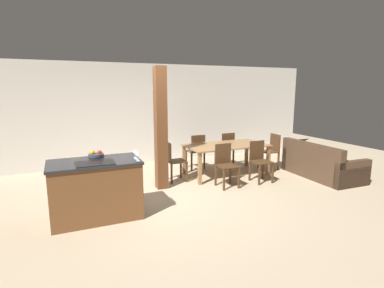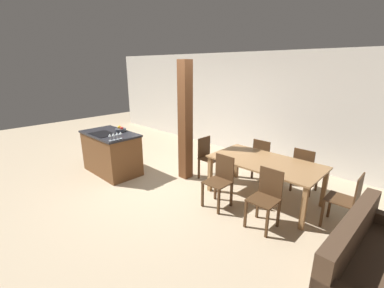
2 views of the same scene
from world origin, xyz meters
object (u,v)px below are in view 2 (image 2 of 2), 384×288
object	(u,v)px
dining_chair_head_end	(208,157)
kitchen_island	(111,153)
fruit_bowl	(121,129)
wine_glass_middle	(113,135)
dining_chair_far_right	(304,169)
wine_glass_far	(117,134)
dining_chair_near_right	(266,197)
dining_chair_near_left	(220,180)
dining_chair_foot_end	(347,200)
dining_table	(265,165)
wine_glass_end	(120,133)
couch	(381,275)
wine_glass_near	(110,135)
timber_post	(185,122)
dining_chair_far_left	(263,158)

from	to	relation	value
dining_chair_head_end	kitchen_island	bearing A→B (deg)	125.86
fruit_bowl	wine_glass_middle	xyz separation A→B (m)	(0.57, -0.50, 0.08)
dining_chair_far_right	dining_chair_head_end	bearing A→B (deg)	22.89
dining_chair_far_right	kitchen_island	bearing A→B (deg)	29.82
wine_glass_far	dining_chair_far_right	bearing A→B (deg)	37.01
dining_chair_near_right	dining_chair_head_end	xyz separation A→B (m)	(-1.77, 0.75, 0.00)
wine_glass_middle	dining_chair_far_right	xyz separation A→B (m)	(2.93, 2.28, -0.58)
kitchen_island	dining_chair_near_left	xyz separation A→B (m)	(2.68, 0.54, 0.01)
fruit_bowl	dining_chair_foot_end	distance (m)	4.54
fruit_bowl	dining_table	world-z (taller)	fruit_bowl
dining_chair_far_right	dining_chair_near_left	bearing A→B (deg)	59.86
wine_glass_far	wine_glass_end	distance (m)	0.08
fruit_bowl	kitchen_island	bearing A→B (deg)	-102.85
wine_glass_middle	couch	distance (m)	4.53
dining_chair_near_right	dining_table	bearing A→B (deg)	120.14
wine_glass_far	wine_glass_end	size ratio (longest dim) A/B	1.00
wine_glass_middle	wine_glass_far	world-z (taller)	same
wine_glass_near	kitchen_island	bearing A→B (deg)	152.29
dining_chair_head_end	timber_post	bearing A→B (deg)	129.85
dining_chair_far_right	couch	size ratio (longest dim) A/B	0.50
dining_chair_near_right	dining_chair_foot_end	bearing A→B (deg)	39.65
dining_chair_near_left	couch	distance (m)	2.41
wine_glass_near	dining_table	world-z (taller)	wine_glass_near
wine_glass_middle	dining_chair_near_right	distance (m)	3.08
dining_chair_far_right	timber_post	world-z (taller)	timber_post
kitchen_island	fruit_bowl	xyz separation A→B (m)	(0.06, 0.25, 0.51)
fruit_bowl	dining_chair_head_end	bearing A→B (deg)	31.13
dining_chair_head_end	wine_glass_middle	bearing A→B (deg)	142.97
timber_post	wine_glass_end	bearing A→B (deg)	-126.27
wine_glass_end	dining_chair_near_right	size ratio (longest dim) A/B	0.17
fruit_bowl	dining_chair_near_left	bearing A→B (deg)	6.45
dining_table	couch	distance (m)	2.25
fruit_bowl	dining_chair_head_end	xyz separation A→B (m)	(1.73, 1.04, -0.50)
fruit_bowl	dining_chair_near_right	world-z (taller)	fruit_bowl
dining_chair_far_right	dining_chair_near_right	bearing A→B (deg)	90.00
dining_chair_far_left	wine_glass_far	bearing A→B (deg)	46.96
kitchen_island	timber_post	world-z (taller)	timber_post
dining_table	wine_glass_far	bearing A→B (deg)	-149.64
fruit_bowl	wine_glass_end	world-z (taller)	wine_glass_end
wine_glass_near	timber_post	bearing A→B (deg)	58.94
wine_glass_middle	dining_chair_far_left	bearing A→B (deg)	47.95
fruit_bowl	dining_chair_near_right	bearing A→B (deg)	4.86
wine_glass_far	timber_post	size ratio (longest dim) A/B	0.06
wine_glass_middle	couch	world-z (taller)	wine_glass_middle
dining_table	dining_chair_near_left	distance (m)	0.88
wine_glass_middle	dining_table	size ratio (longest dim) A/B	0.08
wine_glass_far	timber_post	bearing A→B (deg)	55.63
kitchen_island	dining_chair_foot_end	world-z (taller)	kitchen_island
dining_table	timber_post	distance (m)	1.83
dining_chair_far_left	wine_glass_end	bearing A→B (deg)	45.93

